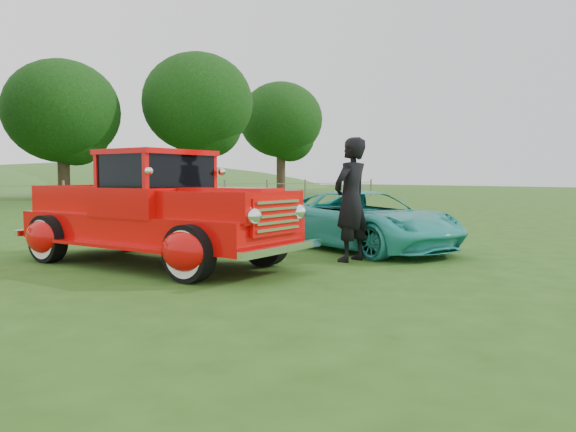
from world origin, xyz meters
TOP-DOWN VIEW (x-y plane):
  - ground at (0.00, 0.00)m, footprint 140.00×140.00m
  - tree_near_east at (5.00, 29.00)m, footprint 6.80×6.80m
  - tree_mid_east at (13.00, 27.00)m, footprint 7.20×7.20m
  - tree_far_east at (22.00, 30.00)m, footprint 6.60×6.60m
  - red_pickup at (-1.13, 2.20)m, footprint 3.33×5.28m
  - teal_sedan at (2.72, 1.48)m, footprint 2.02×4.07m
  - man at (1.52, 0.58)m, footprint 0.81×0.61m

SIDE VIEW (x-z plane):
  - ground at x=0.00m, z-range 0.00..0.00m
  - teal_sedan at x=2.72m, z-range 0.00..1.11m
  - red_pickup at x=-1.13m, z-range -0.09..1.69m
  - man at x=1.52m, z-range 0.00..2.00m
  - tree_near_east at x=5.00m, z-range 1.08..9.41m
  - tree_far_east at x=22.00m, z-range 1.43..10.29m
  - tree_mid_east at x=13.00m, z-range 1.45..10.89m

